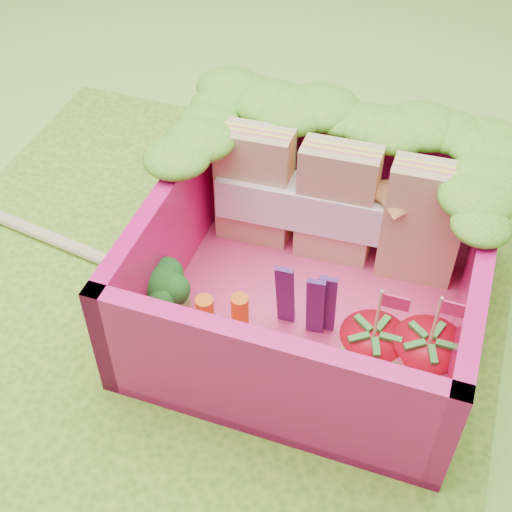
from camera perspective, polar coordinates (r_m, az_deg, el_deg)
The scene contains 12 objects.
ground at distance 3.17m, azimuth -4.47°, elevation -3.00°, with size 14.00×14.00×0.00m, color #82D43C.
placemat at distance 3.16m, azimuth -4.48°, elevation -2.81°, with size 2.60×2.60×0.03m, color #559421.
bento_floor at distance 3.05m, azimuth 4.42°, elevation -4.08°, with size 1.30×1.30×0.05m, color #E03970.
bento_box at distance 2.86m, azimuth 4.69°, elevation -0.81°, with size 1.30×1.30×0.55m.
lettuce_ruffle at distance 3.02m, azimuth 7.68°, elevation 10.02°, with size 1.43×0.83×0.11m.
sandwich_stack at distance 3.06m, azimuth 6.56°, elevation 4.08°, with size 1.07×0.23×0.57m.
broccoli at distance 2.85m, azimuth -6.54°, elevation -2.68°, with size 0.32×0.32×0.25m.
carrot_sticks at distance 2.78m, azimuth -2.73°, elevation -5.29°, with size 0.18×0.15×0.28m.
purple_wedges at distance 2.78m, azimuth 4.27°, elevation -3.71°, with size 0.24×0.06×0.38m.
strawberry_left at distance 2.71m, azimuth 9.13°, elevation -7.86°, with size 0.25×0.25×0.49m.
strawberry_right at distance 2.72m, azimuth 13.28°, elevation -8.39°, with size 0.26×0.26×0.50m.
snap_peas at distance 2.84m, azimuth 10.89°, elevation -8.57°, with size 0.58×0.57×0.05m.
Camera 1 is at (0.93, -1.91, 2.35)m, focal length 50.00 mm.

